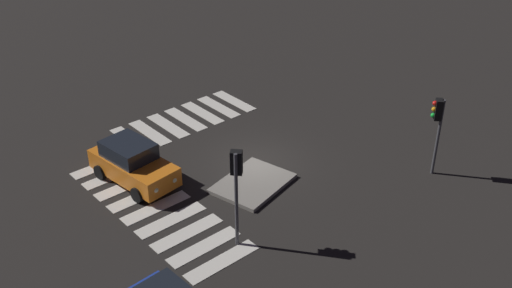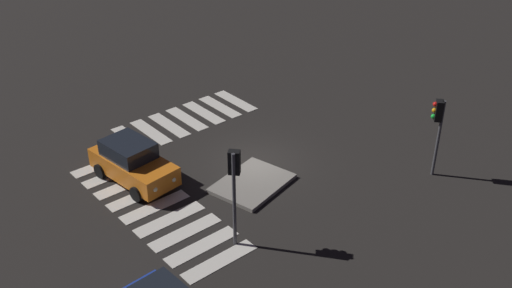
% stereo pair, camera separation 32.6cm
% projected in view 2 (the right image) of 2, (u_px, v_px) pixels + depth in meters
% --- Properties ---
extents(ground_plane, '(80.00, 80.00, 0.00)m').
position_uv_depth(ground_plane, '(256.00, 162.00, 29.03)').
color(ground_plane, black).
extents(traffic_island, '(3.96, 3.31, 0.18)m').
position_uv_depth(traffic_island, '(252.00, 183.00, 27.25)').
color(traffic_island, gray).
rests_on(traffic_island, ground).
extents(car_orange, '(2.50, 4.62, 1.94)m').
position_uv_depth(car_orange, '(132.00, 162.00, 27.19)').
color(car_orange, orange).
rests_on(car_orange, ground).
extents(traffic_light_north, '(0.53, 0.54, 4.17)m').
position_uv_depth(traffic_light_north, '(234.00, 175.00, 22.22)').
color(traffic_light_north, '#47474C').
rests_on(traffic_light_north, ground).
extents(traffic_light_west, '(0.54, 0.53, 3.81)m').
position_uv_depth(traffic_light_west, '(438.00, 119.00, 26.64)').
color(traffic_light_west, '#47474C').
rests_on(traffic_light_west, ground).
extents(crosswalk_near, '(7.60, 3.20, 0.02)m').
position_uv_depth(crosswalk_near, '(187.00, 119.00, 32.92)').
color(crosswalk_near, silver).
rests_on(crosswalk_near, ground).
extents(crosswalk_side, '(3.20, 9.90, 0.02)m').
position_uv_depth(crosswalk_side, '(155.00, 207.00, 25.81)').
color(crosswalk_side, silver).
rests_on(crosswalk_side, ground).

